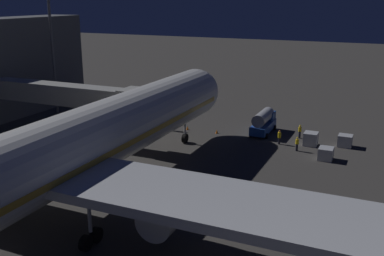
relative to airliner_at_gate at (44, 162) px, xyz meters
name	(u,v)px	position (x,y,z in m)	size (l,w,h in m)	color
ground_plane	(131,178)	(0.00, -12.07, -5.87)	(320.00, 320.00, 0.00)	#383533
airliner_at_gate	(44,162)	(0.00, 0.00, 0.00)	(48.56, 63.87, 18.13)	silver
jet_bridge	(78,96)	(12.46, -20.08, 0.09)	(23.37, 3.40, 7.50)	#9E9E99
apron_floodlight_mast	(52,42)	(25.50, -31.06, 5.36)	(2.90, 0.50, 19.54)	#59595E
fuel_tanker	(264,121)	(-7.90, -33.34, -4.23)	(2.46, 6.18, 3.15)	#234C9E
baggage_container_near_belt	(311,139)	(-14.74, -30.59, -5.05)	(1.65, 1.73, 1.65)	#B7BABF
baggage_container_mid_row	(326,154)	(-17.26, -25.99, -5.17)	(1.59, 1.80, 1.41)	#B7BABF
baggage_container_far_row	(345,141)	(-18.73, -31.82, -5.14)	(1.69, 1.63, 1.47)	#B7BABF
ground_crew_near_nose_gear	(300,131)	(-12.91, -32.97, -4.87)	(0.40, 0.40, 1.81)	black
ground_crew_by_belt_loader	(279,136)	(-11.06, -29.40, -4.87)	(0.40, 0.40, 1.82)	black
ground_crew_under_port_wing	(297,143)	(-13.63, -27.69, -4.91)	(0.40, 0.40, 1.74)	black
traffic_cone_nose_port	(217,131)	(-2.20, -30.52, -5.60)	(0.36, 0.36, 0.55)	orange
traffic_cone_nose_starboard	(187,128)	(2.20, -30.52, -5.60)	(0.36, 0.36, 0.55)	orange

